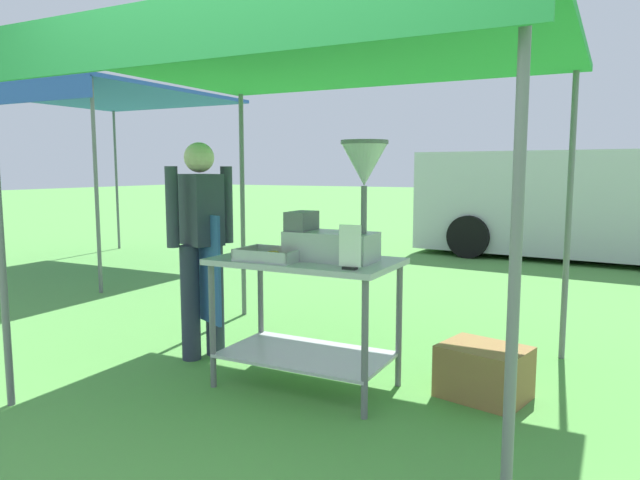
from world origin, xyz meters
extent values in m
plane|color=#519342|center=(0.00, 6.00, 0.00)|extent=(70.00, 70.00, 0.00)
cylinder|color=slate|center=(-1.71, -0.09, 1.06)|extent=(0.04, 0.04, 2.11)
cylinder|color=slate|center=(1.18, -0.09, 1.06)|extent=(0.04, 0.04, 2.11)
cylinder|color=slate|center=(-1.71, 2.37, 1.06)|extent=(0.04, 0.04, 2.11)
cylinder|color=slate|center=(1.18, 2.37, 1.06)|extent=(0.04, 0.04, 2.11)
cube|color=#2D934C|center=(-0.26, 1.14, 2.14)|extent=(3.08, 2.66, 0.05)
cube|color=#2D934C|center=(-0.26, -0.18, 2.00)|extent=(3.08, 0.02, 0.24)
cube|color=#B7B7BC|center=(-0.26, 0.99, 0.83)|extent=(1.17, 0.67, 0.04)
cube|color=#B7B7BC|center=(-0.26, 0.99, 0.21)|extent=(1.07, 0.62, 0.02)
cylinder|color=slate|center=(-0.80, 0.71, 0.41)|extent=(0.04, 0.04, 0.81)
cylinder|color=slate|center=(0.27, 0.71, 0.41)|extent=(0.04, 0.04, 0.81)
cylinder|color=slate|center=(-0.80, 1.28, 0.41)|extent=(0.04, 0.04, 0.81)
cylinder|color=slate|center=(0.27, 1.28, 0.41)|extent=(0.04, 0.04, 0.81)
cube|color=#B7B7BC|center=(-0.44, 0.85, 0.85)|extent=(0.40, 0.29, 0.01)
cube|color=#B7B7BC|center=(-0.44, 0.71, 0.89)|extent=(0.40, 0.01, 0.06)
cube|color=#B7B7BC|center=(-0.44, 0.99, 0.89)|extent=(0.40, 0.01, 0.06)
cube|color=#B7B7BC|center=(-0.63, 0.85, 0.89)|extent=(0.01, 0.29, 0.06)
cube|color=#B7B7BC|center=(-0.24, 0.85, 0.89)|extent=(0.01, 0.29, 0.06)
torus|color=gold|center=(-0.55, 0.76, 0.87)|extent=(0.10, 0.10, 0.03)
torus|color=gold|center=(-0.45, 0.80, 0.87)|extent=(0.12, 0.12, 0.03)
torus|color=gold|center=(-0.37, 0.94, 0.87)|extent=(0.11, 0.11, 0.03)
torus|color=gold|center=(-0.32, 0.83, 0.87)|extent=(0.12, 0.12, 0.03)
torus|color=gold|center=(-0.53, 0.87, 0.87)|extent=(0.12, 0.12, 0.03)
torus|color=gold|center=(-0.48, 0.94, 0.87)|extent=(0.12, 0.12, 0.03)
torus|color=gold|center=(-0.42, 0.88, 0.87)|extent=(0.10, 0.10, 0.03)
cube|color=#B7B7BC|center=(-0.09, 1.00, 0.94)|extent=(0.56, 0.28, 0.18)
cube|color=slate|center=(-0.30, 1.00, 1.09)|extent=(0.14, 0.22, 0.12)
cylinder|color=slate|center=(0.13, 1.00, 1.17)|extent=(0.04, 0.04, 0.29)
cone|color=#B7B7BC|center=(0.13, 1.00, 1.44)|extent=(0.27, 0.27, 0.25)
cylinder|color=slate|center=(0.13, 1.00, 1.57)|extent=(0.28, 0.28, 0.02)
cube|color=black|center=(0.15, 0.75, 0.86)|extent=(0.08, 0.05, 0.02)
cube|color=white|center=(0.15, 0.75, 0.98)|extent=(0.13, 0.02, 0.24)
cylinder|color=#2D3347|center=(-1.20, 1.26, 0.43)|extent=(0.14, 0.14, 0.86)
cylinder|color=#2D3347|center=(-1.29, 1.08, 0.43)|extent=(0.14, 0.14, 0.86)
cube|color=#383D4C|center=(-1.25, 1.17, 1.12)|extent=(0.40, 0.34, 0.52)
cube|color=#335BA3|center=(-1.14, 1.12, 0.69)|extent=(0.30, 0.15, 0.80)
cylinder|color=#383D4C|center=(-1.15, 1.37, 1.15)|extent=(0.12, 0.12, 0.58)
cylinder|color=#383D4C|center=(-1.34, 0.97, 1.15)|extent=(0.12, 0.12, 0.58)
sphere|color=beige|center=(-1.25, 1.17, 1.50)|extent=(0.22, 0.22, 0.22)
cube|color=olive|center=(0.81, 1.33, 0.16)|extent=(0.58, 0.50, 0.33)
cube|color=#BCBCC1|center=(1.05, 7.87, 0.89)|extent=(5.20, 2.32, 1.60)
cylinder|color=black|center=(-0.44, 8.93, 0.34)|extent=(0.70, 0.30, 0.68)
cylinder|color=black|center=(-0.60, 7.07, 0.34)|extent=(0.70, 0.30, 0.68)
cylinder|color=slate|center=(-3.75, 2.45, 1.21)|extent=(0.04, 0.04, 2.42)
cylinder|color=slate|center=(-6.42, 5.29, 1.21)|extent=(0.04, 0.04, 2.42)
cylinder|color=slate|center=(-3.75, 5.29, 1.21)|extent=(0.04, 0.04, 2.42)
cube|color=blue|center=(-5.08, 3.87, 2.44)|extent=(2.87, 3.04, 0.05)
cube|color=blue|center=(-5.08, 2.36, 2.31)|extent=(2.87, 0.02, 0.24)
camera|label=1|loc=(1.49, -2.22, 1.42)|focal=32.55mm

